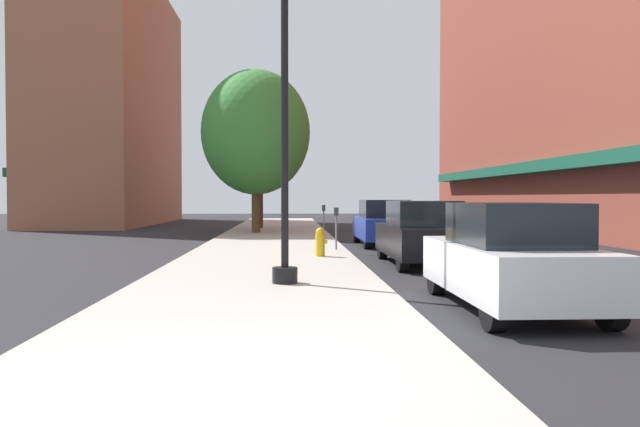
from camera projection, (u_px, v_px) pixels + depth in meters
ground_plane at (380, 244)px, 23.87m from camera, size 90.00×90.00×0.00m
sidewalk_slab at (274, 241)px, 24.66m from camera, size 4.80×50.00×0.12m
building_far_background at (112, 104)px, 41.89m from camera, size 6.80×18.00×15.87m
lamppost at (285, 120)px, 11.98m from camera, size 0.48×0.48×5.90m
fire_hydrant at (320, 242)px, 17.54m from camera, size 0.33×0.26×0.79m
parking_meter_near at (336, 223)px, 19.80m from camera, size 0.14×0.09×1.31m
parking_meter_far at (324, 216)px, 26.79m from camera, size 0.14×0.09×1.31m
tree_near at (256, 132)px, 29.42m from camera, size 5.03×5.03×7.53m
tree_mid at (259, 133)px, 33.99m from camera, size 4.05×4.05×7.40m
car_white at (511, 258)px, 9.83m from camera, size 1.80×4.30×1.66m
car_black at (422, 234)px, 16.39m from camera, size 1.80×4.30×1.66m
car_blue at (383, 223)px, 23.02m from camera, size 1.80×4.30×1.66m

